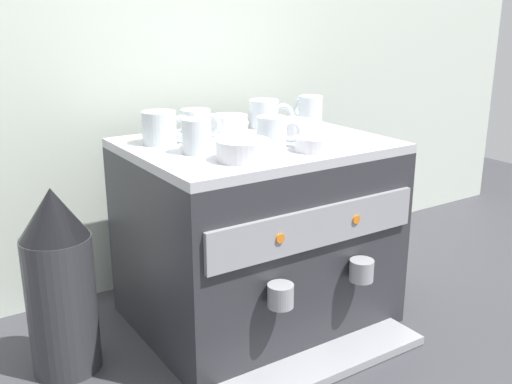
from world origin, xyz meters
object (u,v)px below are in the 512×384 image
ceramic_cup_2 (273,132)px  ceramic_bowl_1 (292,130)px  milk_pitcher (380,251)px  coffee_grinder (60,282)px  ceramic_cup_4 (161,128)px  ceramic_bowl_3 (229,123)px  ceramic_cup_3 (309,111)px  ceramic_cup_5 (265,114)px  ceramic_cup_0 (197,122)px  espresso_machine (257,233)px  ceramic_bowl_2 (243,150)px  ceramic_bowl_0 (315,144)px  ceramic_cup_1 (197,136)px

ceramic_cup_2 → ceramic_bowl_1: ceramic_cup_2 is taller
milk_pitcher → coffee_grinder: bearing=178.0°
coffee_grinder → ceramic_bowl_1: bearing=-4.9°
ceramic_cup_4 → ceramic_bowl_3: (0.22, 0.05, -0.02)m
coffee_grinder → milk_pitcher: size_ratio=2.69×
ceramic_cup_3 → coffee_grinder: (-0.72, -0.06, -0.30)m
ceramic_cup_2 → ceramic_cup_5: bearing=60.1°
ceramic_cup_3 → ceramic_cup_5: ceramic_cup_3 is taller
ceramic_bowl_3 → ceramic_cup_3: bearing=-15.7°
ceramic_cup_0 → ceramic_cup_5: (0.20, -0.01, 0.00)m
ceramic_cup_0 → milk_pitcher: size_ratio=0.66×
espresso_machine → ceramic_bowl_2: size_ratio=5.20×
ceramic_bowl_0 → ceramic_bowl_3: size_ratio=0.94×
ceramic_bowl_0 → ceramic_cup_4: bearing=135.2°
ceramic_cup_0 → ceramic_bowl_3: bearing=2.8°
coffee_grinder → milk_pitcher: (0.93, -0.03, -0.13)m
ceramic_bowl_3 → ceramic_bowl_0: bearing=-82.3°
ceramic_bowl_0 → ceramic_bowl_2: size_ratio=0.79×
ceramic_bowl_0 → milk_pitcher: bearing=21.8°
ceramic_cup_0 → ceramic_bowl_2: (-0.04, -0.29, -0.01)m
ceramic_bowl_3 → espresso_machine: bearing=-95.1°
ceramic_cup_3 → ceramic_bowl_1: ceramic_cup_3 is taller
espresso_machine → ceramic_bowl_3: (0.01, 0.15, 0.26)m
milk_pitcher → espresso_machine: bearing=-179.4°
ceramic_cup_0 → ceramic_cup_3: ceramic_cup_3 is taller
ceramic_bowl_0 → ceramic_cup_1: bearing=150.7°
ceramic_bowl_1 → ceramic_bowl_3: ceramic_bowl_1 is taller
ceramic_bowl_1 → coffee_grinder: (-0.58, 0.05, -0.28)m
ceramic_cup_0 → milk_pitcher: ceramic_cup_0 is taller
ceramic_bowl_0 → ceramic_bowl_2: (-0.18, 0.01, 0.01)m
ceramic_cup_0 → ceramic_cup_5: bearing=-3.9°
ceramic_cup_1 → ceramic_bowl_3: ceramic_cup_1 is taller
ceramic_cup_5 → milk_pitcher: size_ratio=0.68×
ceramic_bowl_1 → ceramic_bowl_3: 0.19m
ceramic_bowl_3 → ceramic_bowl_2: bearing=-115.6°
ceramic_cup_0 → ceramic_bowl_3: size_ratio=1.08×
ceramic_cup_5 → ceramic_bowl_3: ceramic_cup_5 is taller
ceramic_cup_0 → ceramic_bowl_2: ceramic_cup_0 is taller
ceramic_cup_1 → ceramic_bowl_2: size_ratio=0.88×
ceramic_cup_4 → ceramic_bowl_3: ceramic_cup_4 is taller
ceramic_cup_0 → ceramic_bowl_2: bearing=-98.5°
ceramic_bowl_1 → espresso_machine: bearing=172.0°
ceramic_cup_0 → ceramic_bowl_0: (0.14, -0.30, -0.02)m
ceramic_cup_4 → ceramic_bowl_0: (0.26, -0.26, -0.02)m
ceramic_bowl_2 → ceramic_bowl_3: bearing=64.4°
ceramic_cup_2 → ceramic_cup_0: bearing=109.4°
coffee_grinder → ceramic_cup_0: bearing=15.5°
ceramic_cup_0 → ceramic_bowl_1: 0.24m
ceramic_cup_1 → ceramic_cup_2: size_ratio=0.99×
ceramic_cup_1 → ceramic_cup_5: 0.33m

